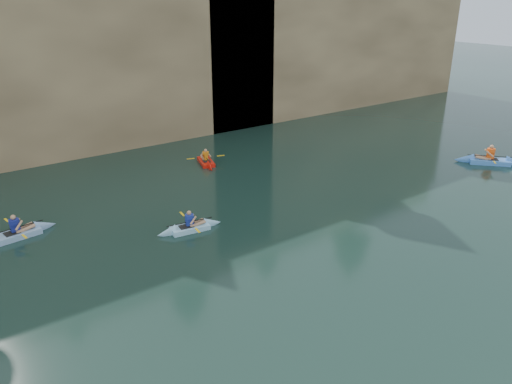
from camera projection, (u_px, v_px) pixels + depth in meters
ground at (351, 379)px, 12.37m from camera, size 160.00×160.00×0.00m
cliff at (25, 39)px, 32.68m from camera, size 70.00×16.00×12.00m
cliff_slab_center at (94, 52)px, 28.31m from camera, size 24.00×2.40×11.40m
cliff_slab_east at (345, 45)px, 39.43m from camera, size 26.00×2.40×9.84m
sea_cave_east at (221, 98)px, 33.45m from camera, size 5.00×1.00×4.50m
kayaker_ltblue_near at (190, 227)px, 19.97m from camera, size 2.78×2.13×1.07m
kayaker_red_far at (206, 161)px, 27.68m from camera, size 2.05×2.95×1.06m
kayaker_ltblue_mid at (16, 234)px, 19.41m from camera, size 3.19×2.34×1.19m
kayaker_blue_east at (489, 161)px, 27.68m from camera, size 3.10×3.30×1.33m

